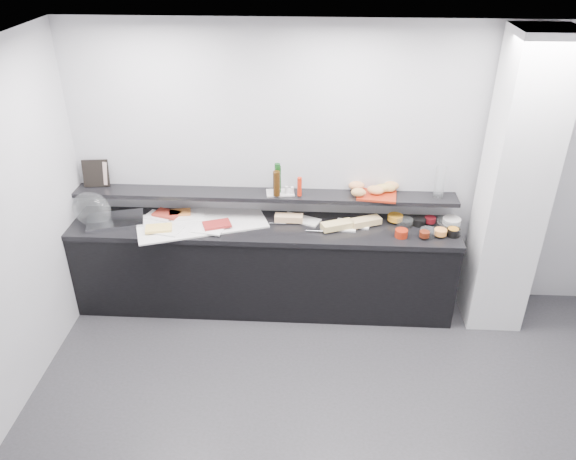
# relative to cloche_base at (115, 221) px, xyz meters

# --- Properties ---
(ground) EXTENTS (5.00, 5.00, 0.00)m
(ground) POSITION_rel_cloche_base_xyz_m (2.09, -1.68, -0.92)
(ground) COLOR #2D2D30
(ground) RESTS_ON ground
(back_wall) EXTENTS (5.00, 0.02, 2.70)m
(back_wall) POSITION_rel_cloche_base_xyz_m (2.09, 0.32, 0.43)
(back_wall) COLOR #AEB0B5
(back_wall) RESTS_ON ground
(ceiling) EXTENTS (5.00, 5.00, 0.00)m
(ceiling) POSITION_rel_cloche_base_xyz_m (2.09, -1.68, 1.78)
(ceiling) COLOR white
(ceiling) RESTS_ON back_wall
(column) EXTENTS (0.50, 0.50, 2.70)m
(column) POSITION_rel_cloche_base_xyz_m (3.59, -0.03, 0.43)
(column) COLOR silver
(column) RESTS_ON ground
(buffet_cabinet) EXTENTS (3.60, 0.60, 0.85)m
(buffet_cabinet) POSITION_rel_cloche_base_xyz_m (1.39, 0.02, -0.50)
(buffet_cabinet) COLOR black
(buffet_cabinet) RESTS_ON ground
(counter_top) EXTENTS (3.62, 0.62, 0.05)m
(counter_top) POSITION_rel_cloche_base_xyz_m (1.39, 0.02, -0.05)
(counter_top) COLOR black
(counter_top) RESTS_ON buffet_cabinet
(wall_shelf) EXTENTS (3.60, 0.25, 0.04)m
(wall_shelf) POSITION_rel_cloche_base_xyz_m (1.39, 0.20, 0.21)
(wall_shelf) COLOR black
(wall_shelf) RESTS_ON back_wall
(cloche_base) EXTENTS (0.58, 0.47, 0.04)m
(cloche_base) POSITION_rel_cloche_base_xyz_m (0.00, 0.00, 0.00)
(cloche_base) COLOR #BABDC2
(cloche_base) RESTS_ON counter_top
(cloche_dome) EXTENTS (0.45, 0.36, 0.34)m
(cloche_dome) POSITION_rel_cloche_base_xyz_m (-0.22, 0.02, 0.11)
(cloche_dome) COLOR silver
(cloche_dome) RESTS_ON cloche_base
(linen_runner) EXTENTS (1.31, 0.93, 0.01)m
(linen_runner) POSITION_rel_cloche_base_xyz_m (0.80, 0.05, -0.01)
(linen_runner) COLOR silver
(linen_runner) RESTS_ON counter_top
(platter_meat_a) EXTENTS (0.30, 0.24, 0.01)m
(platter_meat_a) POSITION_rel_cloche_base_xyz_m (0.39, 0.11, 0.00)
(platter_meat_a) COLOR white
(platter_meat_a) RESTS_ON linen_runner
(food_meat_a) EXTENTS (0.28, 0.23, 0.02)m
(food_meat_a) POSITION_rel_cloche_base_xyz_m (0.46, 0.13, 0.02)
(food_meat_a) COLOR maroon
(food_meat_a) RESTS_ON platter_meat_a
(platter_salmon) EXTENTS (0.34, 0.26, 0.01)m
(platter_salmon) POSITION_rel_cloche_base_xyz_m (0.66, 0.15, 0.00)
(platter_salmon) COLOR white
(platter_salmon) RESTS_ON linen_runner
(food_salmon) EXTENTS (0.22, 0.17, 0.02)m
(food_salmon) POSITION_rel_cloche_base_xyz_m (0.58, 0.16, 0.02)
(food_salmon) COLOR #C66A28
(food_salmon) RESTS_ON platter_salmon
(platter_cheese) EXTENTS (0.34, 0.26, 0.01)m
(platter_cheese) POSITION_rel_cloche_base_xyz_m (0.51, -0.14, 0.00)
(platter_cheese) COLOR white
(platter_cheese) RESTS_ON linen_runner
(food_cheese) EXTENTS (0.26, 0.20, 0.02)m
(food_cheese) POSITION_rel_cloche_base_xyz_m (0.45, -0.16, 0.02)
(food_cheese) COLOR #FCD362
(food_cheese) RESTS_ON platter_cheese
(platter_meat_b) EXTENTS (0.30, 0.23, 0.01)m
(platter_meat_b) POSITION_rel_cloche_base_xyz_m (0.90, -0.11, 0.00)
(platter_meat_b) COLOR white
(platter_meat_b) RESTS_ON linen_runner
(food_meat_b) EXTENTS (0.29, 0.24, 0.02)m
(food_meat_b) POSITION_rel_cloche_base_xyz_m (0.97, -0.05, 0.02)
(food_meat_b) COLOR maroon
(food_meat_b) RESTS_ON platter_meat_b
(sandwich_plate_left) EXTENTS (0.39, 0.28, 0.01)m
(sandwich_plate_left) POSITION_rel_cloche_base_xyz_m (1.74, 0.15, -0.01)
(sandwich_plate_left) COLOR silver
(sandwich_plate_left) RESTS_ON counter_top
(sandwich_food_left) EXTENTS (0.26, 0.11, 0.06)m
(sandwich_food_left) POSITION_rel_cloche_base_xyz_m (1.63, 0.10, 0.02)
(sandwich_food_left) COLOR #DEA974
(sandwich_food_left) RESTS_ON sandwich_plate_left
(tongs_left) EXTENTS (0.16, 0.01, 0.01)m
(tongs_left) POSITION_rel_cloche_base_xyz_m (1.53, 0.04, -0.00)
(tongs_left) COLOR silver
(tongs_left) RESTS_ON sandwich_plate_left
(sandwich_plate_mid) EXTENTS (0.33, 0.16, 0.01)m
(sandwich_plate_mid) POSITION_rel_cloche_base_xyz_m (2.09, 0.02, -0.01)
(sandwich_plate_mid) COLOR white
(sandwich_plate_mid) RESTS_ON counter_top
(sandwich_food_mid) EXTENTS (0.31, 0.21, 0.06)m
(sandwich_food_mid) POSITION_rel_cloche_base_xyz_m (2.08, -0.02, 0.02)
(sandwich_food_mid) COLOR tan
(sandwich_food_mid) RESTS_ON sandwich_plate_mid
(tongs_mid) EXTENTS (0.16, 0.01, 0.01)m
(tongs_mid) POSITION_rel_cloche_base_xyz_m (1.87, -0.08, -0.00)
(tongs_mid) COLOR #B9BBC1
(tongs_mid) RESTS_ON sandwich_plate_mid
(sandwich_plate_right) EXTENTS (0.33, 0.20, 0.01)m
(sandwich_plate_right) POSITION_rel_cloche_base_xyz_m (2.23, 0.09, -0.01)
(sandwich_plate_right) COLOR white
(sandwich_plate_right) RESTS_ON counter_top
(sandwich_food_right) EXTENTS (0.31, 0.21, 0.06)m
(sandwich_food_right) POSITION_rel_cloche_base_xyz_m (2.35, 0.07, 0.02)
(sandwich_food_right) COLOR tan
(sandwich_food_right) RESTS_ON sandwich_plate_right
(tongs_right) EXTENTS (0.15, 0.08, 0.01)m
(tongs_right) POSITION_rel_cloche_base_xyz_m (2.33, 0.08, -0.00)
(tongs_right) COLOR #B3B5BA
(tongs_right) RESTS_ON sandwich_plate_right
(bowl_glass_fruit) EXTENTS (0.20, 0.20, 0.07)m
(bowl_glass_fruit) POSITION_rel_cloche_base_xyz_m (2.71, 0.09, 0.02)
(bowl_glass_fruit) COLOR white
(bowl_glass_fruit) RESTS_ON counter_top
(fill_glass_fruit) EXTENTS (0.16, 0.16, 0.05)m
(fill_glass_fruit) POSITION_rel_cloche_base_xyz_m (2.63, 0.16, 0.03)
(fill_glass_fruit) COLOR orange
(fill_glass_fruit) RESTS_ON bowl_glass_fruit
(bowl_black_jam) EXTENTS (0.15, 0.15, 0.07)m
(bowl_black_jam) POSITION_rel_cloche_base_xyz_m (2.84, 0.12, 0.02)
(bowl_black_jam) COLOR black
(bowl_black_jam) RESTS_ON counter_top
(fill_black_jam) EXTENTS (0.13, 0.13, 0.05)m
(fill_black_jam) POSITION_rel_cloche_base_xyz_m (2.95, 0.14, 0.03)
(fill_black_jam) COLOR #550C11
(fill_black_jam) RESTS_ON bowl_black_jam
(bowl_glass_cream) EXTENTS (0.23, 0.23, 0.07)m
(bowl_glass_cream) POSITION_rel_cloche_base_xyz_m (3.10, 0.09, 0.02)
(bowl_glass_cream) COLOR white
(bowl_glass_cream) RESTS_ON counter_top
(fill_glass_cream) EXTENTS (0.20, 0.20, 0.05)m
(fill_glass_cream) POSITION_rel_cloche_base_xyz_m (3.14, 0.13, 0.03)
(fill_glass_cream) COLOR silver
(fill_glass_cream) RESTS_ON bowl_glass_cream
(bowl_red_jam) EXTENTS (0.12, 0.12, 0.07)m
(bowl_red_jam) POSITION_rel_cloche_base_xyz_m (2.65, -0.11, 0.02)
(bowl_red_jam) COLOR maroon
(bowl_red_jam) RESTS_ON counter_top
(fill_red_jam) EXTENTS (0.11, 0.11, 0.05)m
(fill_red_jam) POSITION_rel_cloche_base_xyz_m (2.85, -0.14, 0.03)
(fill_red_jam) COLOR #501A0B
(fill_red_jam) RESTS_ON bowl_red_jam
(bowl_glass_salmon) EXTENTS (0.17, 0.17, 0.07)m
(bowl_glass_salmon) POSITION_rel_cloche_base_xyz_m (2.89, -0.09, 0.02)
(bowl_glass_salmon) COLOR white
(bowl_glass_salmon) RESTS_ON counter_top
(fill_glass_salmon) EXTENTS (0.12, 0.12, 0.05)m
(fill_glass_salmon) POSITION_rel_cloche_base_xyz_m (3.00, -0.09, 0.03)
(fill_glass_salmon) COLOR orange
(fill_glass_salmon) RESTS_ON bowl_glass_salmon
(bowl_black_fruit) EXTENTS (0.13, 0.13, 0.07)m
(bowl_black_fruit) POSITION_rel_cloche_base_xyz_m (3.12, -0.07, 0.02)
(bowl_black_fruit) COLOR black
(bowl_black_fruit) RESTS_ON counter_top
(fill_black_fruit) EXTENTS (0.13, 0.13, 0.05)m
(fill_black_fruit) POSITION_rel_cloche_base_xyz_m (3.12, -0.06, 0.03)
(fill_black_fruit) COLOR orange
(fill_black_fruit) RESTS_ON bowl_black_fruit
(framed_print) EXTENTS (0.25, 0.10, 0.26)m
(framed_print) POSITION_rel_cloche_base_xyz_m (-0.23, 0.27, 0.36)
(framed_print) COLOR black
(framed_print) RESTS_ON wall_shelf
(print_art) EXTENTS (0.20, 0.09, 0.22)m
(print_art) POSITION_rel_cloche_base_xyz_m (-0.21, 0.29, 0.36)
(print_art) COLOR tan
(print_art) RESTS_ON framed_print
(condiment_tray) EXTENTS (0.28, 0.19, 0.01)m
(condiment_tray) POSITION_rel_cloche_base_xyz_m (1.54, 0.20, 0.24)
(condiment_tray) COLOR silver
(condiment_tray) RESTS_ON wall_shelf
(bottle_green_a) EXTENTS (0.06, 0.06, 0.26)m
(bottle_green_a) POSITION_rel_cloche_base_xyz_m (1.52, 0.21, 0.37)
(bottle_green_a) COLOR #0F3910
(bottle_green_a) RESTS_ON condiment_tray
(bottle_brown) EXTENTS (0.07, 0.07, 0.24)m
(bottle_brown) POSITION_rel_cloche_base_xyz_m (1.51, 0.13, 0.36)
(bottle_brown) COLOR #321D09
(bottle_brown) RESTS_ON condiment_tray
(bottle_green_b) EXTENTS (0.06, 0.06, 0.28)m
(bottle_green_b) POSITION_rel_cloche_base_xyz_m (1.52, 0.22, 0.38)
(bottle_green_b) COLOR #103D15
(bottle_green_b) RESTS_ON condiment_tray
(bottle_hot) EXTENTS (0.05, 0.05, 0.18)m
(bottle_hot) POSITION_rel_cloche_base_xyz_m (1.72, 0.14, 0.33)
(bottle_hot) COLOR red
(bottle_hot) RESTS_ON condiment_tray
(shaker_salt) EXTENTS (0.04, 0.04, 0.07)m
(shaker_salt) POSITION_rel_cloche_base_xyz_m (1.60, 0.18, 0.28)
(shaker_salt) COLOR silver
(shaker_salt) RESTS_ON condiment_tray
(shaker_pepper) EXTENTS (0.04, 0.04, 0.07)m
(shaker_pepper) POSITION_rel_cloche_base_xyz_m (1.66, 0.18, 0.28)
(shaker_pepper) COLOR white
(shaker_pepper) RESTS_ON condiment_tray
(bread_tray) EXTENTS (0.38, 0.29, 0.02)m
(bread_tray) POSITION_rel_cloche_base_xyz_m (2.44, 0.19, 0.24)
(bread_tray) COLOR maroon
(bread_tray) RESTS_ON wall_shelf
(bread_roll_nw) EXTENTS (0.15, 0.10, 0.08)m
(bread_roll_nw) POSITION_rel_cloche_base_xyz_m (2.26, 0.29, 0.29)
(bread_roll_nw) COLOR #D88A52
(bread_roll_nw) RESTS_ON bread_tray
(bread_roll_n) EXTENTS (0.17, 0.13, 0.08)m
(bread_roll_n) POSITION_rel_cloche_base_xyz_m (2.54, 0.26, 0.29)
(bread_roll_n) COLOR #B89246
(bread_roll_n) RESTS_ON bread_tray
(bread_roll_ne) EXTENTS (0.16, 0.11, 0.08)m
(bread_roll_ne) POSITION_rel_cloche_base_xyz_m (2.58, 0.30, 0.29)
(bread_roll_ne) COLOR tan
(bread_roll_ne) RESTS_ON bread_tray
(bread_roll_sw) EXTENTS (0.14, 0.10, 0.08)m
(bread_roll_sw) POSITION_rel_cloche_base_xyz_m (2.27, 0.14, 0.29)
(bread_roll_sw) COLOR #B98446
(bread_roll_sw) RESTS_ON bread_tray
(bread_roll_midw) EXTENTS (0.18, 0.15, 0.08)m
(bread_roll_midw) POSITION_rel_cloche_base_xyz_m (2.43, 0.20, 0.29)
(bread_roll_midw) COLOR #C7874C
(bread_roll_midw) RESTS_ON bread_tray
(bread_roll_mide) EXTENTS (0.14, 0.09, 0.08)m
(bread_roll_mide) POSITION_rel_cloche_base_xyz_m (2.49, 0.24, 0.29)
(bread_roll_mide) COLOR tan
(bread_roll_mide) RESTS_ON bread_tray
(carafe) EXTENTS (0.13, 0.13, 0.30)m
(carafe) POSITION_rel_cloche_base_xyz_m (3.00, 0.21, 0.38)
(carafe) COLOR white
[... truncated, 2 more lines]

